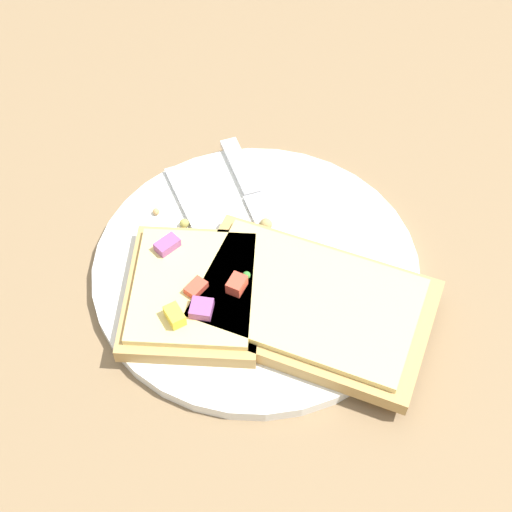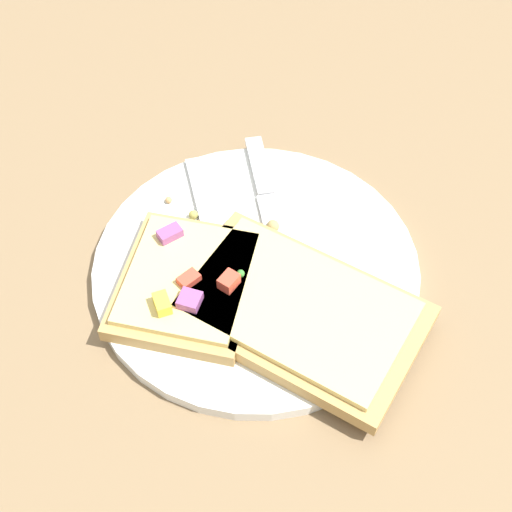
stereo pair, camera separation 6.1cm
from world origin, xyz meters
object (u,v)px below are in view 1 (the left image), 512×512
at_px(plate, 256,267).
at_px(pizza_slice_corner, 193,291).
at_px(fork, 211,259).
at_px(knife, 255,201).
at_px(pizza_slice_main, 308,304).

distance_m(plate, pizza_slice_corner, 0.07).
bearing_deg(fork, knife, 127.71).
xyz_separation_m(plate, knife, (0.05, -0.05, 0.01)).
relative_size(plate, pizza_slice_corner, 1.68).
relative_size(knife, pizza_slice_main, 0.80).
bearing_deg(plate, fork, 38.28).
height_order(fork, knife, knife).
xyz_separation_m(knife, pizza_slice_corner, (-0.03, 0.11, 0.01)).
xyz_separation_m(fork, pizza_slice_main, (-0.10, -0.02, 0.01)).
relative_size(fork, pizza_slice_corner, 1.16).
height_order(plate, fork, fork).
relative_size(plate, fork, 1.45).
bearing_deg(pizza_slice_corner, knife, -22.39).
distance_m(plate, knife, 0.07).
height_order(plate, pizza_slice_corner, pizza_slice_corner).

